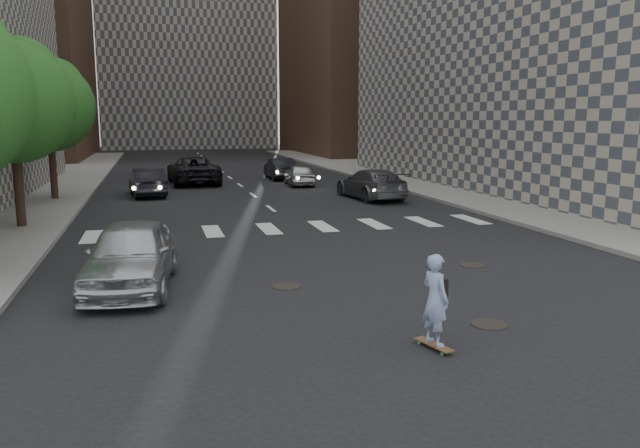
# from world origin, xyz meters

# --- Properties ---
(ground) EXTENTS (160.00, 160.00, 0.00)m
(ground) POSITION_xyz_m (0.00, 0.00, 0.00)
(ground) COLOR black
(ground) RESTS_ON ground
(sidewalk_right) EXTENTS (13.00, 80.00, 0.15)m
(sidewalk_right) POSITION_xyz_m (14.50, 20.00, 0.07)
(sidewalk_right) COLOR gray
(sidewalk_right) RESTS_ON ground
(tree_b) EXTENTS (4.20, 4.20, 6.60)m
(tree_b) POSITION_xyz_m (-9.45, 11.14, 4.65)
(tree_b) COLOR #382619
(tree_b) RESTS_ON sidewalk_left
(tree_c) EXTENTS (4.20, 4.20, 6.60)m
(tree_c) POSITION_xyz_m (-9.45, 19.14, 4.65)
(tree_c) COLOR #382619
(tree_c) RESTS_ON sidewalk_left
(manhole_a) EXTENTS (0.70, 0.70, 0.02)m
(manhole_a) POSITION_xyz_m (1.20, -2.50, 0.01)
(manhole_a) COLOR black
(manhole_a) RESTS_ON ground
(manhole_b) EXTENTS (0.70, 0.70, 0.02)m
(manhole_b) POSITION_xyz_m (-2.00, 1.20, 0.01)
(manhole_b) COLOR black
(manhole_b) RESTS_ON ground
(manhole_c) EXTENTS (0.70, 0.70, 0.02)m
(manhole_c) POSITION_xyz_m (3.30, 2.00, 0.01)
(manhole_c) COLOR black
(manhole_c) RESTS_ON ground
(skateboarder) EXTENTS (0.52, 0.86, 1.67)m
(skateboarder) POSITION_xyz_m (-0.38, -3.39, 0.88)
(skateboarder) COLOR brown
(skateboarder) RESTS_ON ground
(silver_sedan) EXTENTS (2.37, 4.80, 1.57)m
(silver_sedan) POSITION_xyz_m (-5.50, 2.00, 0.79)
(silver_sedan) COLOR #B7B9BE
(silver_sedan) RESTS_ON ground
(traffic_car_a) EXTENTS (2.00, 4.46, 1.42)m
(traffic_car_a) POSITION_xyz_m (-5.25, 20.00, 0.71)
(traffic_car_a) COLOR black
(traffic_car_a) RESTS_ON ground
(traffic_car_b) EXTENTS (2.52, 5.23, 1.47)m
(traffic_car_b) POSITION_xyz_m (5.38, 16.03, 0.73)
(traffic_car_b) COLOR #515258
(traffic_car_b) RESTS_ON ground
(traffic_car_c) EXTENTS (3.05, 6.05, 1.64)m
(traffic_car_c) POSITION_xyz_m (-2.60, 25.47, 0.82)
(traffic_car_c) COLOR black
(traffic_car_c) RESTS_ON ground
(traffic_car_d) EXTENTS (1.81, 3.85, 1.28)m
(traffic_car_d) POSITION_xyz_m (3.38, 22.97, 0.64)
(traffic_car_d) COLOR #B0B3B8
(traffic_car_d) RESTS_ON ground
(traffic_car_e) EXTENTS (1.49, 4.18, 1.37)m
(traffic_car_e) POSITION_xyz_m (3.03, 27.03, 0.69)
(traffic_car_e) COLOR black
(traffic_car_e) RESTS_ON ground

